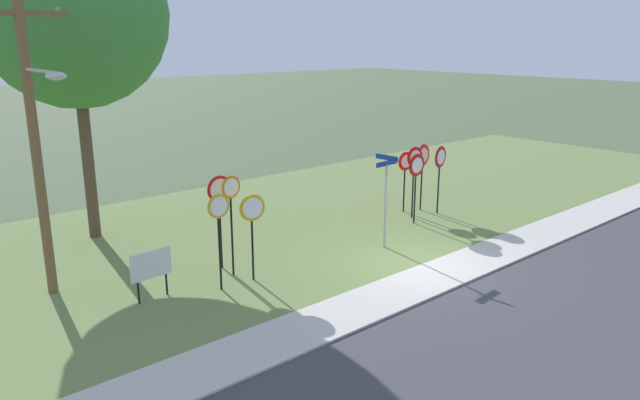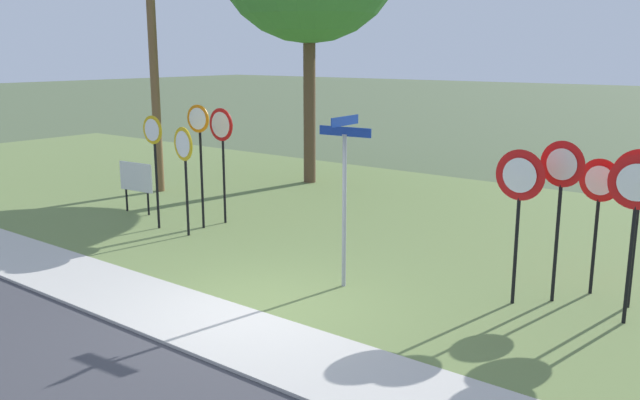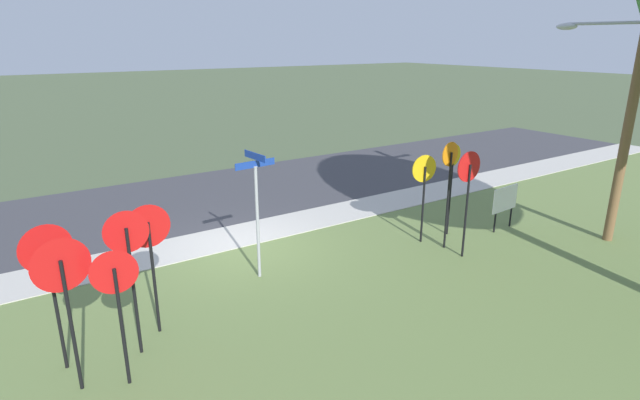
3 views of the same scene
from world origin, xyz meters
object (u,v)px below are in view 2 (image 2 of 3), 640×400
stop_sign_far_center (184,158)px  utility_pole (147,40)px  stop_sign_far_left (200,142)px  yield_sign_center (519,190)px  yield_sign_far_left (598,195)px  yield_sign_far_right (639,190)px  street_name_post (344,187)px  stop_sign_near_left (222,140)px  yield_sign_near_left (636,199)px  yield_sign_near_right (560,183)px  notice_board (136,180)px  stop_sign_near_right (154,149)px

stop_sign_far_center → utility_pole: (-4.26, 2.52, 2.47)m
stop_sign_far_left → yield_sign_center: 7.28m
stop_sign_far_center → yield_sign_center: 7.08m
yield_sign_far_left → yield_sign_far_right: 0.72m
street_name_post → yield_sign_far_left: bearing=27.7°
stop_sign_near_left → yield_sign_far_right: stop_sign_near_left is taller
stop_sign_far_center → yield_sign_near_left: yield_sign_near_left is taller
yield_sign_near_left → yield_sign_center: 1.61m
yield_sign_near_right → yield_sign_far_left: 0.85m
stop_sign_far_left → yield_sign_near_right: stop_sign_far_left is taller
yield_sign_near_left → notice_board: size_ratio=1.98×
stop_sign_far_center → yield_sign_far_left: 8.07m
yield_sign_near_left → street_name_post: street_name_post is taller
yield_sign_far_right → stop_sign_near_left: bearing=174.9°
stop_sign_far_center → yield_sign_far_left: bearing=22.4°
stop_sign_near_left → stop_sign_near_right: size_ratio=1.05×
stop_sign_near_right → stop_sign_far_left: stop_sign_far_left is taller
stop_sign_near_left → street_name_post: 5.00m
yield_sign_center → notice_board: 9.67m
stop_sign_far_left → notice_board: stop_sign_far_left is taller
stop_sign_far_left → stop_sign_far_center: 0.71m
stop_sign_far_center → stop_sign_far_left: bearing=119.3°
yield_sign_near_left → yield_sign_center: size_ratio=1.02×
yield_sign_center → stop_sign_far_center: bearing=-174.9°
yield_sign_far_right → street_name_post: bearing=-160.9°
yield_sign_center → street_name_post: street_name_post is taller
street_name_post → utility_pole: utility_pole is taller
stop_sign_near_left → notice_board: (-2.38, -0.62, -1.09)m
notice_board → utility_pole: bearing=127.7°
street_name_post → notice_board: bearing=166.1°
stop_sign_far_center → yield_sign_near_left: 8.68m
yield_sign_far_left → notice_board: 10.53m
yield_sign_center → yield_sign_near_left: bearing=9.9°
stop_sign_near_right → yield_sign_near_right: yield_sign_near_right is taller
stop_sign_far_center → street_name_post: size_ratio=0.82×
yield_sign_near_right → yield_sign_center: bearing=-126.6°
stop_sign_near_left → street_name_post: street_name_post is taller
utility_pole → notice_board: 4.19m
stop_sign_far_left → utility_pole: (-4.05, 1.89, 2.22)m
stop_sign_far_left → yield_sign_far_left: stop_sign_far_left is taller
yield_sign_center → utility_pole: size_ratio=0.32×
yield_sign_near_right → yield_sign_far_left: size_ratio=1.15×
stop_sign_near_right → yield_sign_near_left: bearing=4.7°
stop_sign_near_left → yield_sign_near_right: size_ratio=1.03×
yield_sign_far_left → street_name_post: bearing=-139.3°
yield_sign_near_right → yield_sign_far_right: (1.02, 0.45, -0.06)m
yield_sign_near_right → utility_pole: 12.10m
yield_sign_far_left → notice_board: (-10.45, -1.03, -0.82)m
stop_sign_near_right → yield_sign_far_left: 9.04m
stop_sign_far_center → yield_sign_near_right: bearing=17.7°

